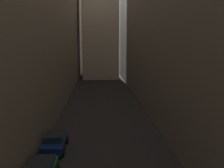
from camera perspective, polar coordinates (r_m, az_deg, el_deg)
name	(u,v)px	position (r m, az deg, el deg)	size (l,w,h in m)	color
ground_plane	(102,96)	(44.68, -2.12, -2.67)	(264.00, 264.00, 0.00)	black
building_block_left	(24,25)	(47.49, -18.53, 11.99)	(15.05, 108.00, 23.77)	#756B5B
building_block_right	(172,28)	(47.59, 12.79, 11.65)	(13.19, 108.00, 22.83)	#60594F
parked_car_left_far	(54,141)	(23.22, -12.32, -12.03)	(1.95, 4.03, 1.41)	navy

